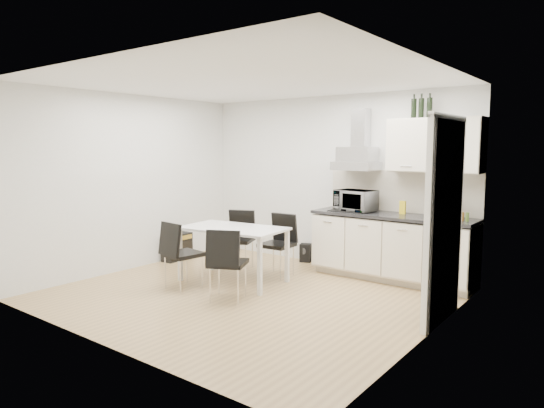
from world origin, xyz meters
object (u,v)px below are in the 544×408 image
(guitar_amp, at_px, (177,247))
(chair_near_right, at_px, (228,264))
(kitchenette, at_px, (396,221))
(chair_far_right, at_px, (277,246))
(chair_near_left, at_px, (183,255))
(dining_table, at_px, (233,233))
(chair_far_left, at_px, (238,241))
(floor_speaker, at_px, (306,253))

(guitar_amp, bearing_deg, chair_near_right, -29.83)
(kitchenette, xyz_separation_m, guitar_amp, (-3.31, -0.99, -0.61))
(chair_far_right, xyz_separation_m, chair_near_left, (-0.60, -1.21, 0.00))
(chair_far_right, bearing_deg, kitchenette, -153.88)
(kitchenette, distance_m, dining_table, 2.22)
(kitchenette, relative_size, chair_near_left, 2.86)
(kitchenette, relative_size, chair_far_left, 2.86)
(chair_far_left, xyz_separation_m, floor_speaker, (0.52, 1.04, -0.30))
(chair_near_left, relative_size, floor_speaker, 3.04)
(kitchenette, relative_size, chair_far_right, 2.86)
(kitchenette, xyz_separation_m, chair_far_left, (-2.09, -0.87, -0.39))
(floor_speaker, bearing_deg, dining_table, -115.94)
(chair_far_left, distance_m, chair_near_right, 1.44)
(guitar_amp, bearing_deg, kitchenette, 13.55)
(dining_table, height_order, guitar_amp, dining_table)
(chair_far_right, xyz_separation_m, guitar_amp, (-1.89, -0.18, -0.22))
(chair_far_left, relative_size, floor_speaker, 3.04)
(kitchenette, relative_size, chair_near_right, 2.86)
(chair_far_right, bearing_deg, chair_far_left, 1.72)
(kitchenette, distance_m, guitar_amp, 3.51)
(kitchenette, distance_m, chair_near_left, 2.89)
(dining_table, xyz_separation_m, chair_far_left, (-0.37, 0.52, -0.23))
(kitchenette, distance_m, chair_far_left, 2.30)
(kitchenette, xyz_separation_m, dining_table, (-1.72, -1.39, -0.16))
(chair_far_right, bearing_deg, chair_near_left, 59.88)
(chair_far_left, bearing_deg, guitar_amp, -16.96)
(chair_near_right, bearing_deg, chair_near_left, 153.71)
(chair_far_right, relative_size, chair_near_left, 1.00)
(chair_near_left, height_order, chair_near_right, same)
(dining_table, height_order, chair_far_left, chair_far_left)
(chair_far_left, xyz_separation_m, chair_far_right, (0.67, 0.06, 0.00))
(guitar_amp, height_order, floor_speaker, guitar_amp)
(dining_table, bearing_deg, chair_far_left, 118.93)
(kitchenette, height_order, chair_far_right, kitchenette)
(chair_far_left, height_order, guitar_amp, chair_far_left)
(chair_far_left, bearing_deg, chair_far_right, 162.72)
(dining_table, bearing_deg, floor_speaker, 77.99)
(chair_far_right, relative_size, chair_near_right, 1.00)
(kitchenette, relative_size, guitar_amp, 4.79)
(kitchenette, height_order, guitar_amp, kitchenette)
(chair_far_left, bearing_deg, kitchenette, -179.96)
(dining_table, xyz_separation_m, chair_far_right, (0.31, 0.58, -0.23))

